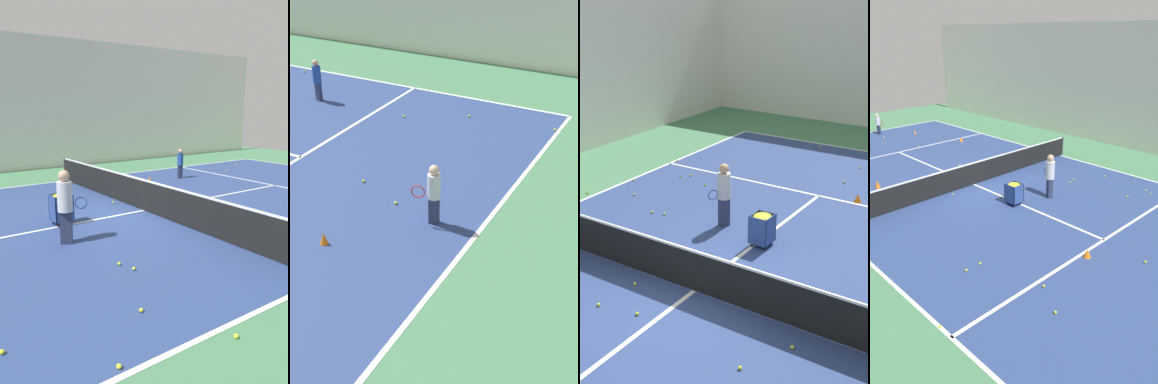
# 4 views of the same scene
# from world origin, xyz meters

# --- Properties ---
(ground_plane) EXTENTS (34.40, 34.40, 0.00)m
(ground_plane) POSITION_xyz_m (0.00, 0.00, 0.00)
(ground_plane) COLOR #477F56
(court_playing_area) EXTENTS (11.39, 23.14, 0.00)m
(court_playing_area) POSITION_xyz_m (0.00, 0.00, 0.00)
(court_playing_area) COLOR navy
(court_playing_area) RESTS_ON ground
(line_sideline_right) EXTENTS (0.10, 23.14, 0.00)m
(line_sideline_right) POSITION_xyz_m (5.70, 0.00, 0.01)
(line_sideline_right) COLOR white
(line_sideline_right) RESTS_ON ground
(line_service_near) EXTENTS (11.39, 0.10, 0.00)m
(line_service_near) POSITION_xyz_m (0.00, -6.36, 0.01)
(line_service_near) COLOR white
(line_service_near) RESTS_ON ground
(line_centre_service) EXTENTS (0.10, 12.73, 0.00)m
(line_centre_service) POSITION_xyz_m (0.00, 0.00, 0.01)
(line_centre_service) COLOR white
(line_centre_service) RESTS_ON ground
(hall_enclosure_right) EXTENTS (0.15, 30.70, 6.39)m
(hall_enclosure_right) POSITION_xyz_m (9.40, 0.00, 3.19)
(hall_enclosure_right) COLOR silver
(hall_enclosure_right) RESTS_ON ground
(tennis_net) EXTENTS (11.69, 0.10, 0.96)m
(tennis_net) POSITION_xyz_m (0.00, 0.00, 0.50)
(tennis_net) COLOR #2D2D33
(tennis_net) RESTS_ON ground
(coach_at_net) EXTENTS (0.46, 0.70, 1.71)m
(coach_at_net) POSITION_xyz_m (-1.25, 3.06, 0.98)
(coach_at_net) COLOR #2D3351
(coach_at_net) RESTS_ON ground
(child_midcourt) EXTENTS (0.32, 0.32, 1.28)m
(child_midcourt) POSITION_xyz_m (3.35, -4.30, 0.74)
(child_midcourt) COLOR #2D3351
(child_midcourt) RESTS_ON ground
(ball_cart) EXTENTS (0.49, 0.52, 0.84)m
(ball_cart) POSITION_xyz_m (0.16, 2.57, 0.58)
(ball_cart) COLOR #2D478C
(ball_cart) RESTS_ON ground
(training_cone_0) EXTENTS (0.21, 0.21, 0.33)m
(training_cone_0) POSITION_xyz_m (3.05, -2.44, 0.17)
(training_cone_0) COLOR orange
(training_cone_0) RESTS_ON ground
(tennis_ball_0) EXTENTS (0.07, 0.07, 0.07)m
(tennis_ball_0) POSITION_xyz_m (2.07, -1.55, 0.04)
(tennis_ball_0) COLOR yellow
(tennis_ball_0) RESTS_ON ground
(tennis_ball_3) EXTENTS (0.07, 0.07, 0.07)m
(tennis_ball_3) POSITION_xyz_m (-2.99, 2.72, 0.04)
(tennis_ball_3) COLOR yellow
(tennis_ball_3) RESTS_ON ground
(tennis_ball_4) EXTENTS (0.07, 0.07, 0.07)m
(tennis_ball_4) POSITION_xyz_m (4.50, -11.47, 0.04)
(tennis_ball_4) COLOR yellow
(tennis_ball_4) RESTS_ON ground
(tennis_ball_5) EXTENTS (0.07, 0.07, 0.07)m
(tennis_ball_5) POSITION_xyz_m (1.29, 0.32, 0.04)
(tennis_ball_5) COLOR yellow
(tennis_ball_5) RESTS_ON ground
(tennis_ball_11) EXTENTS (0.07, 0.07, 0.07)m
(tennis_ball_11) POSITION_xyz_m (-4.67, 3.35, 0.04)
(tennis_ball_11) COLOR yellow
(tennis_ball_11) RESTS_ON ground
(tennis_ball_12) EXTENTS (0.07, 0.07, 0.07)m
(tennis_ball_12) POSITION_xyz_m (3.38, -7.34, 0.04)
(tennis_ball_12) COLOR yellow
(tennis_ball_12) RESTS_ON ground
(tennis_ball_15) EXTENTS (0.07, 0.07, 0.07)m
(tennis_ball_15) POSITION_xyz_m (-0.97, -2.29, 0.04)
(tennis_ball_15) COLOR yellow
(tennis_ball_15) RESTS_ON ground
(tennis_ball_17) EXTENTS (0.07, 0.07, 0.07)m
(tennis_ball_17) POSITION_xyz_m (-1.19, -0.50, 0.04)
(tennis_ball_17) COLOR yellow
(tennis_ball_17) RESTS_ON ground
(tennis_ball_19) EXTENTS (0.07, 0.07, 0.07)m
(tennis_ball_19) POSITION_xyz_m (-5.96, 2.68, 0.04)
(tennis_ball_19) COLOR yellow
(tennis_ball_19) RESTS_ON ground
(tennis_ball_20) EXTENTS (0.07, 0.07, 0.07)m
(tennis_ball_20) POSITION_xyz_m (2.55, -0.59, 0.04)
(tennis_ball_20) COLOR yellow
(tennis_ball_20) RESTS_ON ground
(tennis_ball_22) EXTENTS (0.07, 0.07, 0.07)m
(tennis_ball_22) POSITION_xyz_m (-1.26, -1.49, 0.04)
(tennis_ball_22) COLOR yellow
(tennis_ball_22) RESTS_ON ground
(tennis_ball_23) EXTENTS (0.07, 0.07, 0.07)m
(tennis_ball_23) POSITION_xyz_m (5.31, -2.08, 0.04)
(tennis_ball_23) COLOR yellow
(tennis_ball_23) RESTS_ON ground
(tennis_ball_24) EXTENTS (0.07, 0.07, 0.07)m
(tennis_ball_24) POSITION_xyz_m (-5.56, 4.30, 0.04)
(tennis_ball_24) COLOR yellow
(tennis_ball_24) RESTS_ON ground
(tennis_ball_27) EXTENTS (0.07, 0.07, 0.07)m
(tennis_ball_27) POSITION_xyz_m (-4.47, 5.37, 0.04)
(tennis_ball_27) COLOR yellow
(tennis_ball_27) RESTS_ON ground
(tennis_ball_29) EXTENTS (0.07, 0.07, 0.07)m
(tennis_ball_29) POSITION_xyz_m (4.28, -8.99, 0.04)
(tennis_ball_29) COLOR yellow
(tennis_ball_29) RESTS_ON ground
(tennis_ball_33) EXTENTS (0.07, 0.07, 0.07)m
(tennis_ball_33) POSITION_xyz_m (-0.41, -1.31, 0.04)
(tennis_ball_33) COLOR yellow
(tennis_ball_33) RESTS_ON ground
(tennis_ball_35) EXTENTS (0.07, 0.07, 0.07)m
(tennis_ball_35) POSITION_xyz_m (-3.36, 2.61, 0.04)
(tennis_ball_35) COLOR yellow
(tennis_ball_35) RESTS_ON ground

